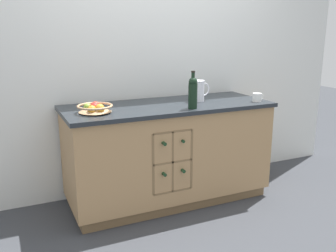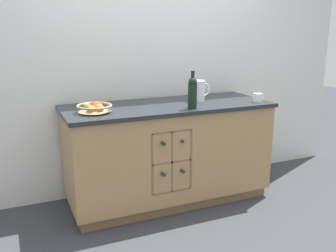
# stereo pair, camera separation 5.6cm
# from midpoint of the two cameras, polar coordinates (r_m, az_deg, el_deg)

# --- Properties ---
(ground_plane) EXTENTS (14.00, 14.00, 0.00)m
(ground_plane) POSITION_cam_midpoint_polar(r_m,az_deg,el_deg) (3.58, -0.46, -10.96)
(ground_plane) COLOR #383A3F
(back_wall) EXTENTS (4.40, 0.06, 2.55)m
(back_wall) POSITION_cam_midpoint_polar(r_m,az_deg,el_deg) (3.62, -3.19, 10.28)
(back_wall) COLOR silver
(back_wall) RESTS_ON ground_plane
(kitchen_island) EXTENTS (1.84, 0.74, 0.90)m
(kitchen_island) POSITION_cam_midpoint_polar(r_m,az_deg,el_deg) (3.41, -0.47, -4.01)
(kitchen_island) COLOR brown
(kitchen_island) RESTS_ON ground_plane
(fruit_bowl) EXTENTS (0.28, 0.28, 0.08)m
(fruit_bowl) POSITION_cam_midpoint_polar(r_m,az_deg,el_deg) (3.00, -11.62, 2.74)
(fruit_bowl) COLOR tan
(fruit_bowl) RESTS_ON kitchen_island
(white_pitcher) EXTENTS (0.19, 0.12, 0.19)m
(white_pitcher) POSITION_cam_midpoint_polar(r_m,az_deg,el_deg) (3.44, 4.14, 5.45)
(white_pitcher) COLOR white
(white_pitcher) RESTS_ON kitchen_island
(ceramic_mug) EXTENTS (0.12, 0.08, 0.08)m
(ceramic_mug) POSITION_cam_midpoint_polar(r_m,az_deg,el_deg) (3.50, 13.00, 4.27)
(ceramic_mug) COLOR white
(ceramic_mug) RESTS_ON kitchen_island
(standing_wine_bottle) EXTENTS (0.08, 0.08, 0.31)m
(standing_wine_bottle) POSITION_cam_midpoint_polar(r_m,az_deg,el_deg) (3.10, 3.28, 5.22)
(standing_wine_bottle) COLOR black
(standing_wine_bottle) RESTS_ON kitchen_island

